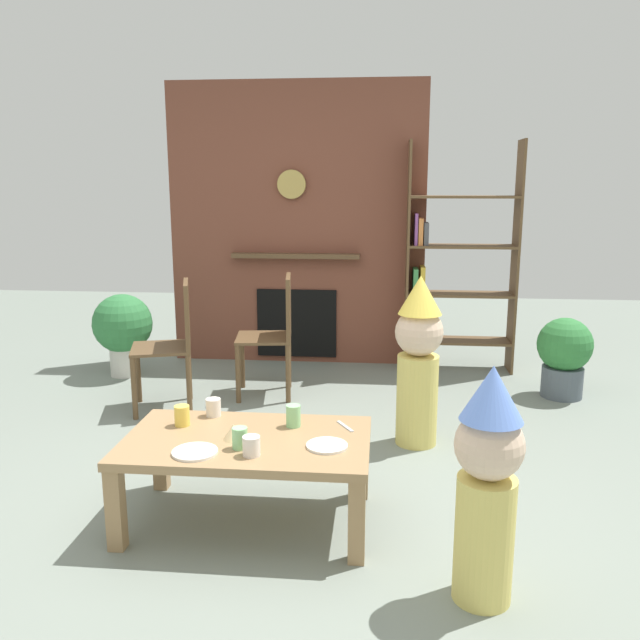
% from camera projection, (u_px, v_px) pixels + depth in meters
% --- Properties ---
extents(ground_plane, '(12.00, 12.00, 0.00)m').
position_uv_depth(ground_plane, '(283.00, 494.00, 3.30)').
color(ground_plane, gray).
extents(brick_fireplace_feature, '(2.20, 0.28, 2.40)m').
position_uv_depth(brick_fireplace_feature, '(297.00, 226.00, 5.60)').
color(brick_fireplace_feature, brown).
rests_on(brick_fireplace_feature, ground_plane).
extents(bookshelf, '(0.90, 0.28, 1.90)m').
position_uv_depth(bookshelf, '(453.00, 265.00, 5.35)').
color(bookshelf, brown).
rests_on(bookshelf, ground_plane).
extents(coffee_table, '(1.13, 0.67, 0.41)m').
position_uv_depth(coffee_table, '(247.00, 450.00, 2.97)').
color(coffee_table, '#9E7A51').
rests_on(coffee_table, ground_plane).
extents(paper_cup_near_left, '(0.07, 0.07, 0.10)m').
position_uv_depth(paper_cup_near_left, '(240.00, 438.00, 2.83)').
color(paper_cup_near_left, '#8CD18C').
rests_on(paper_cup_near_left, coffee_table).
extents(paper_cup_near_right, '(0.07, 0.07, 0.09)m').
position_uv_depth(paper_cup_near_right, '(213.00, 407.00, 3.23)').
color(paper_cup_near_right, silver).
rests_on(paper_cup_near_right, coffee_table).
extents(paper_cup_center, '(0.07, 0.07, 0.10)m').
position_uv_depth(paper_cup_center, '(182.00, 416.00, 3.10)').
color(paper_cup_center, '#F2CC4C').
rests_on(paper_cup_center, coffee_table).
extents(paper_cup_far_left, '(0.08, 0.08, 0.09)m').
position_uv_depth(paper_cup_far_left, '(251.00, 446.00, 2.75)').
color(paper_cup_far_left, silver).
rests_on(paper_cup_far_left, coffee_table).
extents(paper_cup_far_right, '(0.07, 0.07, 0.11)m').
position_uv_depth(paper_cup_far_right, '(293.00, 416.00, 3.08)').
color(paper_cup_far_right, '#8CD18C').
rests_on(paper_cup_far_right, coffee_table).
extents(paper_plate_front, '(0.20, 0.20, 0.01)m').
position_uv_depth(paper_plate_front, '(195.00, 452.00, 2.78)').
color(paper_plate_front, white).
rests_on(paper_plate_front, coffee_table).
extents(paper_plate_rear, '(0.18, 0.18, 0.01)m').
position_uv_depth(paper_plate_rear, '(327.00, 446.00, 2.85)').
color(paper_plate_rear, white).
rests_on(paper_plate_rear, coffee_table).
extents(birthday_cake_slice, '(0.10, 0.10, 0.07)m').
position_uv_depth(birthday_cake_slice, '(233.00, 432.00, 2.93)').
color(birthday_cake_slice, '#EAC68C').
rests_on(birthday_cake_slice, coffee_table).
extents(table_fork, '(0.09, 0.14, 0.01)m').
position_uv_depth(table_fork, '(345.00, 426.00, 3.09)').
color(table_fork, silver).
rests_on(table_fork, coffee_table).
extents(child_with_cone_hat, '(0.26, 0.26, 0.93)m').
position_uv_depth(child_with_cone_hat, '(487.00, 480.00, 2.37)').
color(child_with_cone_hat, '#E0CC66').
rests_on(child_with_cone_hat, ground_plane).
extents(child_in_pink, '(0.29, 0.29, 1.03)m').
position_uv_depth(child_in_pink, '(418.00, 357.00, 3.84)').
color(child_in_pink, '#E0CC66').
rests_on(child_in_pink, ground_plane).
extents(dining_chair_left, '(0.50, 0.50, 0.90)m').
position_uv_depth(dining_chair_left, '(174.00, 338.00, 4.46)').
color(dining_chair_left, brown).
rests_on(dining_chair_left, ground_plane).
extents(dining_chair_middle, '(0.45, 0.45, 0.90)m').
position_uv_depth(dining_chair_middle, '(276.00, 328.00, 4.75)').
color(dining_chair_middle, brown).
rests_on(dining_chair_middle, ground_plane).
extents(potted_plant_tall, '(0.40, 0.40, 0.60)m').
position_uv_depth(potted_plant_tall, '(564.00, 354.00, 4.74)').
color(potted_plant_tall, '#4C5660').
rests_on(potted_plant_tall, ground_plane).
extents(potted_plant_short, '(0.48, 0.48, 0.68)m').
position_uv_depth(potted_plant_short, '(123.00, 327.00, 5.27)').
color(potted_plant_short, beige).
rests_on(potted_plant_short, ground_plane).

